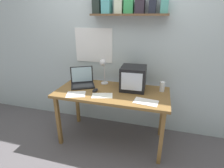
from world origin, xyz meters
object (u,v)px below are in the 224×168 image
at_px(juice_glass, 162,87).
at_px(printed_handout, 102,96).
at_px(crt_monitor, 133,78).
at_px(open_notebook, 76,94).
at_px(computer_mouse, 95,90).
at_px(laptop, 82,81).
at_px(desk_lamp, 103,67).
at_px(corner_desk, 112,96).
at_px(loose_paper_near_laptop, 146,102).

height_order(juice_glass, printed_handout, juice_glass).
xyz_separation_m(crt_monitor, open_notebook, (-0.66, -0.36, -0.15)).
bearing_deg(computer_mouse, open_notebook, -142.58).
distance_m(laptop, computer_mouse, 0.31).
distance_m(laptop, desk_lamp, 0.36).
xyz_separation_m(corner_desk, juice_glass, (0.62, 0.17, 0.13)).
xyz_separation_m(crt_monitor, laptop, (-0.71, -0.04, -0.09)).
height_order(corner_desk, loose_paper_near_laptop, loose_paper_near_laptop).
height_order(juice_glass, loose_paper_near_laptop, juice_glass).
distance_m(crt_monitor, computer_mouse, 0.52).
xyz_separation_m(crt_monitor, printed_handout, (-0.33, -0.31, -0.15)).
distance_m(corner_desk, laptop, 0.49).
bearing_deg(corner_desk, loose_paper_near_laptop, -22.80).
xyz_separation_m(printed_handout, loose_paper_near_laptop, (0.53, -0.02, 0.00)).
bearing_deg(open_notebook, juice_glass, 20.80).
relative_size(open_notebook, printed_handout, 0.99).
relative_size(printed_handout, loose_paper_near_laptop, 0.97).
bearing_deg(loose_paper_near_laptop, printed_handout, 177.45).
distance_m(corner_desk, computer_mouse, 0.24).
xyz_separation_m(corner_desk, desk_lamp, (-0.18, 0.20, 0.33)).
bearing_deg(laptop, corner_desk, -39.76).
bearing_deg(laptop, juice_glass, -23.71).
distance_m(computer_mouse, printed_handout, 0.16).
height_order(open_notebook, printed_handout, same).
bearing_deg(computer_mouse, printed_handout, -37.72).
height_order(computer_mouse, loose_paper_near_laptop, computer_mouse).
bearing_deg(desk_lamp, crt_monitor, -5.56).
bearing_deg(juice_glass, corner_desk, -164.56).
xyz_separation_m(crt_monitor, loose_paper_near_laptop, (0.20, -0.33, -0.15)).
xyz_separation_m(computer_mouse, open_notebook, (-0.20, -0.15, -0.01)).
bearing_deg(corner_desk, desk_lamp, 132.26).
relative_size(crt_monitor, loose_paper_near_laptop, 1.13).
distance_m(corner_desk, loose_paper_near_laptop, 0.50).
relative_size(corner_desk, juice_glass, 11.31).
xyz_separation_m(computer_mouse, printed_handout, (0.13, -0.10, -0.01)).
relative_size(corner_desk, open_notebook, 5.17).
bearing_deg(loose_paper_near_laptop, juice_glass, 64.93).
relative_size(computer_mouse, open_notebook, 0.40).
bearing_deg(computer_mouse, crt_monitor, 24.35).
distance_m(computer_mouse, open_notebook, 0.25).
distance_m(desk_lamp, juice_glass, 0.83).
relative_size(computer_mouse, printed_handout, 0.40).
relative_size(laptop, loose_paper_near_laptop, 1.37).
distance_m(laptop, printed_handout, 0.47).
relative_size(corner_desk, desk_lamp, 3.93).
distance_m(desk_lamp, loose_paper_near_laptop, 0.79).
xyz_separation_m(juice_glass, loose_paper_near_laptop, (-0.17, -0.36, -0.06)).
height_order(desk_lamp, computer_mouse, desk_lamp).
bearing_deg(juice_glass, crt_monitor, -175.04).
height_order(crt_monitor, loose_paper_near_laptop, crt_monitor).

